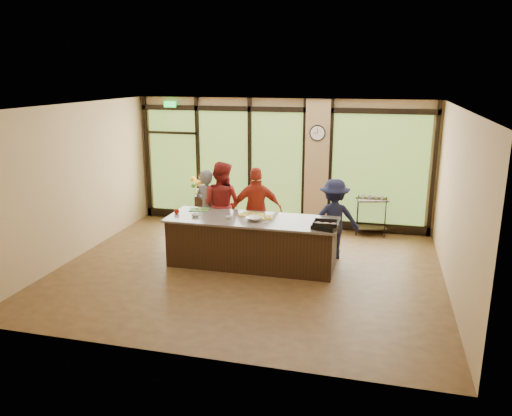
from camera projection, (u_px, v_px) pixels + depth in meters
The scene contains 25 objects.
floor at pixel (248, 270), 9.27m from camera, with size 7.00×7.00×0.00m, color #4C301A.
ceiling at pixel (247, 106), 8.49m from camera, with size 7.00×7.00×0.00m, color silver.
back_wall at pixel (281, 163), 11.69m from camera, with size 7.00×7.00×0.00m, color tan.
left_wall at pixel (75, 182), 9.71m from camera, with size 6.00×6.00×0.00m, color tan.
right_wall at pixel (457, 204), 8.05m from camera, with size 6.00×6.00×0.00m, color tan.
window_wall at pixel (287, 169), 11.64m from camera, with size 6.90×0.12×3.00m.
island_base at pixel (252, 243), 9.44m from camera, with size 3.10×1.00×0.88m, color black.
countertop at pixel (252, 220), 9.32m from camera, with size 3.20×1.10×0.04m, color gray.
wall_clock at pixel (317, 133), 11.17m from camera, with size 0.36×0.04×0.36m.
cook_left at pixel (208, 209), 10.36m from camera, with size 0.60×0.40×1.65m, color slate.
cook_midleft at pixel (222, 205), 10.27m from camera, with size 0.89×0.69×1.83m, color maroon.
cook_midright at pixel (257, 210), 10.05m from camera, with size 1.02×0.43×1.75m, color #9E2A18.
cook_right at pixel (334, 219), 9.73m from camera, with size 1.02×0.59×1.58m, color #161831.
roasting_pan at pixel (325, 227), 8.68m from camera, with size 0.42×0.33×0.07m, color black.
mixing_bowl at pixel (254, 219), 9.17m from camera, with size 0.29×0.29×0.07m, color silver.
cutting_board_left at pixel (199, 210), 9.91m from camera, with size 0.37×0.28×0.01m, color #469235.
cutting_board_center at pixel (252, 215), 9.55m from camera, with size 0.45×0.33×0.01m, color gold.
cutting_board_right at pixel (262, 217), 9.37m from camera, with size 0.40×0.30×0.01m, color gold.
prep_bowl_near at pixel (195, 215), 9.44m from camera, with size 0.15×0.15×0.05m, color silver.
prep_bowl_mid at pixel (229, 217), 9.32m from camera, with size 0.13×0.13×0.04m, color silver.
prep_bowl_far at pixel (269, 218), 9.32m from camera, with size 0.11×0.11×0.03m, color silver.
red_ramekin at pixel (177, 212), 9.63m from camera, with size 0.10×0.10×0.08m, color #A51910.
flower_stand at pixel (202, 209), 12.08m from camera, with size 0.36×0.36×0.71m, color black.
flower_vase at pixel (202, 190), 11.96m from camera, with size 0.26×0.26×0.27m, color olive.
bar_cart at pixel (372, 211), 11.20m from camera, with size 0.74×0.54×0.92m.
Camera 1 is at (2.27, -8.35, 3.54)m, focal length 35.00 mm.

